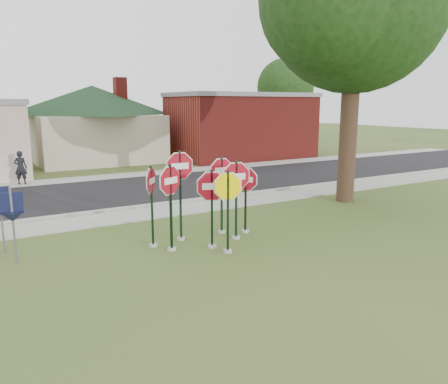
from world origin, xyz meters
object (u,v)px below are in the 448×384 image
stop_sign_left (171,195)px  stop_sign_center (212,198)px  oak_tree (356,0)px  pedestrian (21,168)px  stop_sign_yellow (228,201)px

stop_sign_left → stop_sign_center: bearing=-18.4°
oak_tree → pedestrian: oak_tree is taller
stop_sign_center → stop_sign_left: 1.13m
stop_sign_left → oak_tree: 10.95m
oak_tree → stop_sign_left: bearing=-166.4°
stop_sign_center → pedestrian: 13.56m
oak_tree → stop_sign_yellow: bearing=-157.9°
stop_sign_center → stop_sign_yellow: stop_sign_yellow is taller
stop_sign_center → pedestrian: stop_sign_center is taller
stop_sign_center → stop_sign_yellow: bearing=-73.8°
stop_sign_yellow → stop_sign_left: 1.55m
stop_sign_center → stop_sign_yellow: size_ratio=0.99×
stop_sign_left → oak_tree: size_ratio=0.22×
stop_sign_center → stop_sign_yellow: (0.17, -0.57, -0.00)m
stop_sign_left → oak_tree: bearing=13.6°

